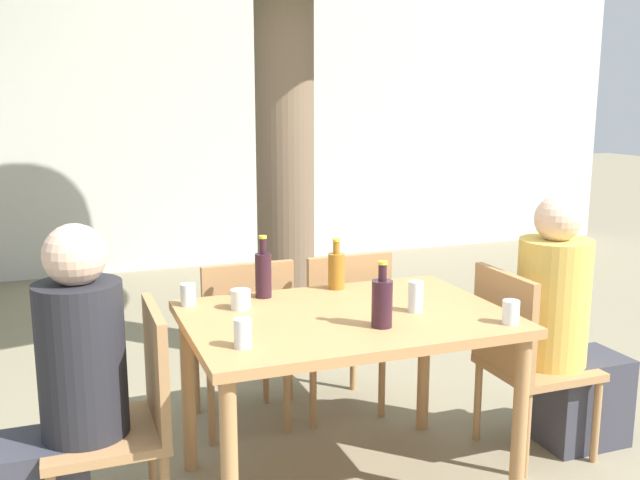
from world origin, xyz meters
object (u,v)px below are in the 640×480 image
drinking_glass_1 (188,295)px  person_seated_1 (565,337)px  wine_bottle_1 (382,302)px  drinking_glass_4 (416,297)px  amber_bottle_0 (336,269)px  dining_table_front (346,335)px  person_seated_0 (60,408)px  drinking_glass_3 (241,299)px  patio_chair_3 (341,324)px  drinking_glass_2 (243,333)px  patio_chair_0 (128,411)px  drinking_glass_0 (511,312)px  patio_chair_1 (523,353)px  wine_bottle_2 (263,274)px  patio_chair_2 (243,336)px

drinking_glass_1 → person_seated_1: bearing=-11.5°
wine_bottle_1 → drinking_glass_4: wine_bottle_1 is taller
amber_bottle_0 → dining_table_front: bearing=-106.0°
person_seated_0 → drinking_glass_1: (0.53, 0.34, 0.28)m
person_seated_1 → drinking_glass_3: 1.53m
patio_chair_3 → drinking_glass_3: patio_chair_3 is taller
wine_bottle_1 → person_seated_0: bearing=170.2°
patio_chair_3 → amber_bottle_0: amber_bottle_0 is taller
dining_table_front → drinking_glass_2: bearing=-153.7°
dining_table_front → drinking_glass_4: (0.28, -0.07, 0.16)m
patio_chair_0 → patio_chair_3: bearing=121.0°
drinking_glass_0 → drinking_glass_3: (-0.93, 0.56, -0.01)m
patio_chair_1 → drinking_glass_3: 1.32m
drinking_glass_1 → drinking_glass_2: size_ratio=0.89×
person_seated_1 → wine_bottle_2: bearing=75.3°
drinking_glass_4 → wine_bottle_2: bearing=140.7°
person_seated_1 → wine_bottle_1: 1.11m
person_seated_0 → wine_bottle_1: (1.17, -0.20, 0.33)m
patio_chair_2 → wine_bottle_2: (0.01, -0.33, 0.39)m
drinking_glass_2 → wine_bottle_1: bearing=4.2°
patio_chair_1 → drinking_glass_0: bearing=136.4°
patio_chair_2 → patio_chair_0: bearing=47.8°
wine_bottle_1 → drinking_glass_4: size_ratio=2.02×
drinking_glass_3 → patio_chair_3: bearing=36.1°
patio_chair_2 → drinking_glass_0: (0.81, -1.03, 0.33)m
dining_table_front → drinking_glass_2: 0.57m
patio_chair_3 → person_seated_1: person_seated_1 is taller
drinking_glass_0 → drinking_glass_3: 1.09m
patio_chair_2 → amber_bottle_0: size_ratio=3.76×
patio_chair_2 → drinking_glass_2: 1.01m
patio_chair_2 → drinking_glass_1: bearing=46.7°
patio_chair_0 → drinking_glass_3: bearing=113.5°
patio_chair_3 → drinking_glass_0: (0.29, -1.03, 0.33)m
person_seated_0 → amber_bottle_0: (1.22, 0.38, 0.33)m
patio_chair_1 → person_seated_1: person_seated_1 is taller
person_seated_1 → drinking_glass_1: 1.74m
dining_table_front → drinking_glass_3: bearing=150.8°
wine_bottle_1 → drinking_glass_3: size_ratio=3.10×
patio_chair_1 → patio_chair_3: bearing=42.2°
patio_chair_0 → drinking_glass_4: drinking_glass_4 is taller
dining_table_front → patio_chair_0: (-0.88, 0.00, -0.19)m
drinking_glass_0 → drinking_glass_1: same height
person_seated_0 → drinking_glass_4: (1.39, -0.07, 0.30)m
wine_bottle_2 → patio_chair_3: bearing=33.1°
wine_bottle_1 → drinking_glass_0: bearing=-16.3°
patio_chair_0 → person_seated_0: size_ratio=0.73×
person_seated_1 → drinking_glass_1: size_ratio=12.99×
wine_bottle_1 → wine_bottle_2: size_ratio=0.93×
patio_chair_2 → drinking_glass_4: size_ratio=6.90×
patio_chair_3 → wine_bottle_2: 0.72m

